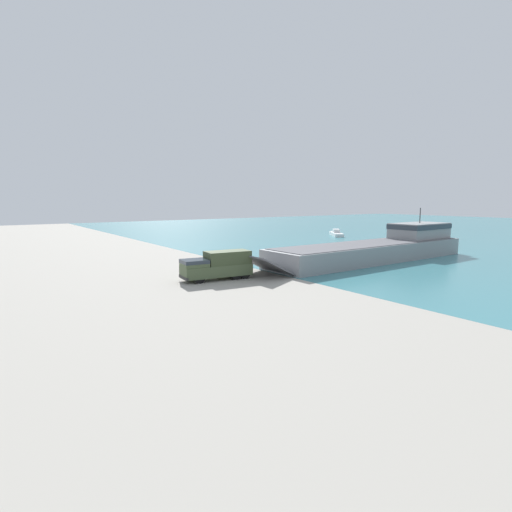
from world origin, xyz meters
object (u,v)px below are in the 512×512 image
at_px(moored_boat_a, 336,233).
at_px(cargo_crate, 198,271).
at_px(landing_craft, 381,247).
at_px(mooring_bollard, 237,266).
at_px(military_truck, 218,265).
at_px(soldier_on_ramp, 218,266).

height_order(moored_boat_a, cargo_crate, moored_boat_a).
xyz_separation_m(landing_craft, mooring_bollard, (-5.34, -21.60, -1.41)).
xyz_separation_m(military_truck, soldier_on_ramp, (-2.75, 1.56, -0.57)).
distance_m(military_truck, moored_boat_a, 58.61).
bearing_deg(mooring_bollard, cargo_crate, -90.00).
bearing_deg(military_truck, cargo_crate, -82.46).
relative_size(military_truck, cargo_crate, 12.44).
bearing_deg(soldier_on_ramp, military_truck, -121.16).
relative_size(landing_craft, moored_boat_a, 4.63).
xyz_separation_m(moored_boat_a, mooring_bollard, (25.41, -44.98, -0.13)).
bearing_deg(mooring_bollard, moored_boat_a, 119.47).
bearing_deg(cargo_crate, mooring_bollard, 90.00).
height_order(military_truck, mooring_bollard, military_truck).
distance_m(moored_boat_a, cargo_crate, 56.43).
xyz_separation_m(mooring_bollard, cargo_crate, (0.00, -5.40, -0.11)).
bearing_deg(moored_boat_a, mooring_bollard, 66.21).
bearing_deg(military_truck, soldier_on_ramp, -112.51).
relative_size(moored_boat_a, mooring_bollard, 11.96).
distance_m(military_truck, soldier_on_ramp, 3.22).
bearing_deg(soldier_on_ramp, mooring_bollard, 24.00).
bearing_deg(landing_craft, mooring_bollard, -104.62).
relative_size(soldier_on_ramp, moored_boat_a, 0.21).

